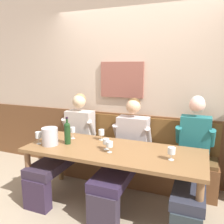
{
  "coord_description": "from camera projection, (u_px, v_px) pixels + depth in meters",
  "views": [
    {
      "loc": [
        0.94,
        -2.23,
        1.68
      ],
      "look_at": [
        -0.13,
        0.45,
        1.1
      ],
      "focal_mm": 37.16,
      "sensor_mm": 36.0,
      "label": 1
    }
  ],
  "objects": [
    {
      "name": "ground_plane",
      "position": [
        108.0,
        213.0,
        2.71
      ],
      "size": [
        6.8,
        6.8,
        0.02
      ],
      "primitive_type": "cube",
      "color": "tan",
      "rests_on": "ground"
    },
    {
      "name": "room_wall_back",
      "position": [
        136.0,
        85.0,
        3.42
      ],
      "size": [
        6.8,
        0.12,
        2.8
      ],
      "color": "beige",
      "rests_on": "ground"
    },
    {
      "name": "wood_wainscot_panel",
      "position": [
        134.0,
        145.0,
        3.55
      ],
      "size": [
        6.8,
        0.03,
        0.97
      ],
      "primitive_type": "cube",
      "color": "brown",
      "rests_on": "ground"
    },
    {
      "name": "wall_bench",
      "position": [
        130.0,
        163.0,
        3.4
      ],
      "size": [
        2.39,
        0.42,
        0.94
      ],
      "color": "brown",
      "rests_on": "ground"
    },
    {
      "name": "dining_table",
      "position": [
        113.0,
        156.0,
        2.72
      ],
      "size": [
        2.09,
        0.81,
        0.73
      ],
      "color": "brown",
      "rests_on": "ground"
    },
    {
      "name": "person_center_right_seat",
      "position": [
        69.0,
        142.0,
        3.31
      ],
      "size": [
        0.52,
        1.24,
        1.27
      ],
      "color": "#33253C",
      "rests_on": "ground"
    },
    {
      "name": "person_center_left_seat",
      "position": [
        125.0,
        150.0,
        3.0
      ],
      "size": [
        0.54,
        1.24,
        1.25
      ],
      "color": "#342B3A",
      "rests_on": "ground"
    },
    {
      "name": "person_right_seat",
      "position": [
        193.0,
        158.0,
        2.69
      ],
      "size": [
        0.48,
        1.23,
        1.32
      ],
      "color": "#2A353B",
      "rests_on": "ground"
    },
    {
      "name": "ice_bucket",
      "position": [
        50.0,
        136.0,
        2.83
      ],
      "size": [
        0.19,
        0.19,
        0.22
      ],
      "primitive_type": "cylinder",
      "color": "#BBB5BC",
      "rests_on": "dining_table"
    },
    {
      "name": "wine_bottle_green_tall",
      "position": [
        67.0,
        132.0,
        2.87
      ],
      "size": [
        0.08,
        0.08,
        0.34
      ],
      "color": "#1A3B1A",
      "rests_on": "dining_table"
    },
    {
      "name": "wine_glass_mid_left",
      "position": [
        38.0,
        135.0,
        2.87
      ],
      "size": [
        0.08,
        0.08,
        0.15
      ],
      "color": "silver",
      "rests_on": "dining_table"
    },
    {
      "name": "wine_glass_left_end",
      "position": [
        106.0,
        142.0,
        2.68
      ],
      "size": [
        0.07,
        0.07,
        0.13
      ],
      "color": "silver",
      "rests_on": "dining_table"
    },
    {
      "name": "wine_glass_mid_right",
      "position": [
        73.0,
        131.0,
        3.09
      ],
      "size": [
        0.06,
        0.06,
        0.15
      ],
      "color": "silver",
      "rests_on": "dining_table"
    },
    {
      "name": "wine_glass_right_end",
      "position": [
        101.0,
        133.0,
        3.02
      ],
      "size": [
        0.07,
        0.07,
        0.14
      ],
      "color": "silver",
      "rests_on": "dining_table"
    },
    {
      "name": "wine_glass_center_rear",
      "position": [
        110.0,
        144.0,
        2.59
      ],
      "size": [
        0.08,
        0.08,
        0.13
      ],
      "color": "silver",
      "rests_on": "dining_table"
    },
    {
      "name": "wine_glass_by_bottle",
      "position": [
        172.0,
        151.0,
        2.38
      ],
      "size": [
        0.08,
        0.08,
        0.14
      ],
      "color": "silver",
      "rests_on": "dining_table"
    }
  ]
}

